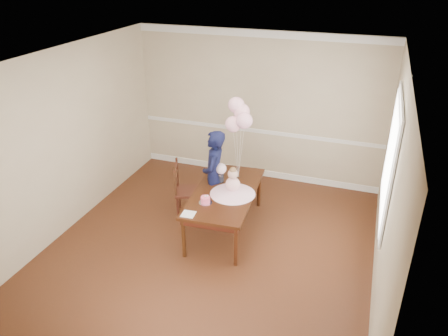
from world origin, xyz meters
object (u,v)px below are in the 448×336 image
at_px(birthday_cake, 205,200).
at_px(dining_chair_seat, 188,191).
at_px(woman, 214,176).
at_px(dining_table_top, 225,192).

height_order(birthday_cake, dining_chair_seat, birthday_cake).
bearing_deg(woman, dining_table_top, 35.36).
relative_size(birthday_cake, woman, 0.09).
height_order(dining_table_top, dining_chair_seat, dining_table_top).
distance_m(dining_table_top, birthday_cake, 0.44).
distance_m(dining_chair_seat, woman, 0.55).
xyz_separation_m(dining_table_top, dining_chair_seat, (-0.70, 0.23, -0.23)).
xyz_separation_m(dining_chair_seat, woman, (0.43, 0.04, 0.33)).
bearing_deg(birthday_cake, dining_chair_seat, 131.02).
relative_size(dining_table_top, woman, 1.19).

